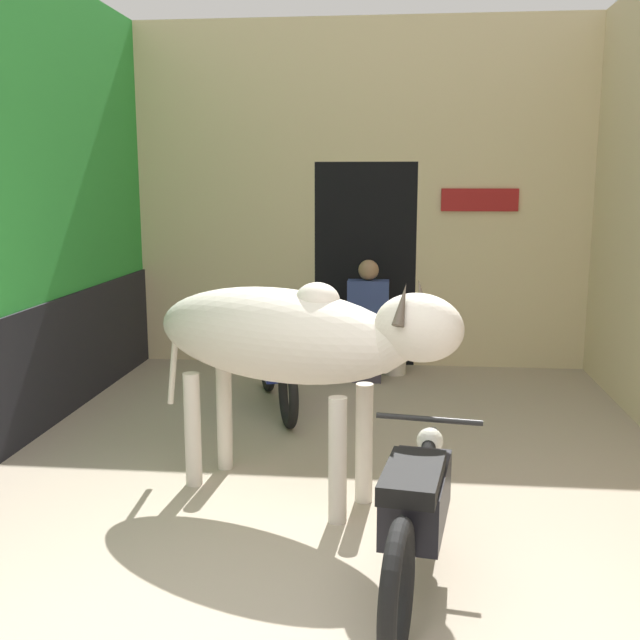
{
  "coord_description": "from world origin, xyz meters",
  "views": [
    {
      "loc": [
        0.4,
        -2.96,
        2.0
      ],
      "look_at": [
        -0.14,
        2.34,
        1.02
      ],
      "focal_mm": 42.0,
      "sensor_mm": 36.0,
      "label": 1
    }
  ],
  "objects_px": {
    "shopkeeper_seated": "(368,318)",
    "plastic_stool": "(395,354)",
    "cow": "(290,338)",
    "motorcycle_far": "(277,365)",
    "motorcycle_near": "(417,508)"
  },
  "relations": [
    {
      "from": "shopkeeper_seated",
      "to": "plastic_stool",
      "type": "height_order",
      "value": "shopkeeper_seated"
    },
    {
      "from": "cow",
      "to": "shopkeeper_seated",
      "type": "xyz_separation_m",
      "value": [
        0.37,
        3.0,
        -0.41
      ]
    },
    {
      "from": "motorcycle_far",
      "to": "shopkeeper_seated",
      "type": "relative_size",
      "value": 1.35
    },
    {
      "from": "cow",
      "to": "motorcycle_near",
      "type": "bearing_deg",
      "value": -53.23
    },
    {
      "from": "motorcycle_near",
      "to": "shopkeeper_seated",
      "type": "height_order",
      "value": "shopkeeper_seated"
    },
    {
      "from": "cow",
      "to": "plastic_stool",
      "type": "bearing_deg",
      "value": 78.57
    },
    {
      "from": "motorcycle_far",
      "to": "plastic_stool",
      "type": "bearing_deg",
      "value": 51.62
    },
    {
      "from": "motorcycle_near",
      "to": "plastic_stool",
      "type": "height_order",
      "value": "motorcycle_near"
    },
    {
      "from": "shopkeeper_seated",
      "to": "motorcycle_near",
      "type": "bearing_deg",
      "value": -84.35
    },
    {
      "from": "cow",
      "to": "motorcycle_near",
      "type": "relative_size",
      "value": 1.16
    },
    {
      "from": "shopkeeper_seated",
      "to": "plastic_stool",
      "type": "distance_m",
      "value": 0.55
    },
    {
      "from": "motorcycle_near",
      "to": "plastic_stool",
      "type": "relative_size",
      "value": 4.53
    },
    {
      "from": "motorcycle_near",
      "to": "plastic_stool",
      "type": "bearing_deg",
      "value": 91.6
    },
    {
      "from": "cow",
      "to": "motorcycle_far",
      "type": "distance_m",
      "value": 2.05
    },
    {
      "from": "shopkeeper_seated",
      "to": "motorcycle_far",
      "type": "bearing_deg",
      "value": -125.0
    }
  ]
}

